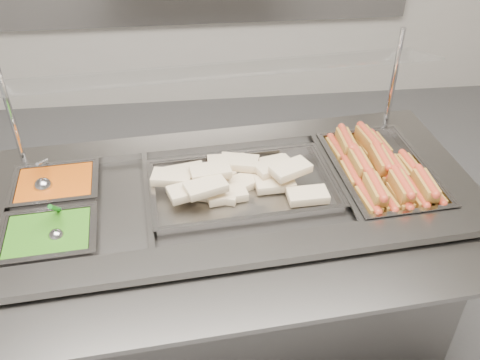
{
  "coord_description": "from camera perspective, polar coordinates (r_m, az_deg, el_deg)",
  "views": [
    {
      "loc": [
        0.0,
        -1.04,
        1.9
      ],
      "look_at": [
        0.16,
        0.39,
        0.82
      ],
      "focal_mm": 40.0,
      "sensor_mm": 36.0,
      "label": 1
    }
  ],
  "objects": [
    {
      "name": "sneeze_guard",
      "position": [
        1.8,
        -2.61,
        11.3
      ],
      "size": [
        1.49,
        0.38,
        0.39
      ],
      "color": "silver",
      "rests_on": "steam_counter"
    },
    {
      "name": "pan_hotdogs",
      "position": [
        1.98,
        14.72,
        0.36
      ],
      "size": [
        0.34,
        0.51,
        0.09
      ],
      "color": "gray",
      "rests_on": "steam_counter"
    },
    {
      "name": "pan_wraps",
      "position": [
        1.83,
        0.27,
        -1.06
      ],
      "size": [
        0.63,
        0.41,
        0.06
      ],
      "color": "gray",
      "rests_on": "steam_counter"
    },
    {
      "name": "tortilla_wraps",
      "position": [
        1.82,
        -0.72,
        0.22
      ],
      "size": [
        0.59,
        0.28,
        0.09
      ],
      "color": "#CDB289",
      "rests_on": "pan_wraps"
    },
    {
      "name": "pan_beans",
      "position": [
        1.95,
        -18.93,
        -1.13
      ],
      "size": [
        0.28,
        0.24,
        0.09
      ],
      "color": "gray",
      "rests_on": "steam_counter"
    },
    {
      "name": "hotdogs_in_buns",
      "position": [
        1.94,
        14.7,
        1.07
      ],
      "size": [
        0.31,
        0.47,
        0.1
      ],
      "color": "#97611F",
      "rests_on": "pan_hotdogs"
    },
    {
      "name": "ladle",
      "position": [
        1.92,
        -20.24,
        -0.48
      ],
      "size": [
        0.06,
        0.18,
        0.13
      ],
      "color": "#A5A4A9",
      "rests_on": "pan_beans"
    },
    {
      "name": "tray_rail",
      "position": [
        1.51,
        1.64,
        -12.37
      ],
      "size": [
        1.62,
        0.46,
        0.05
      ],
      "color": "gray",
      "rests_on": "steam_counter"
    },
    {
      "name": "pan_peas",
      "position": [
        1.75,
        -19.57,
        -6.25
      ],
      "size": [
        0.28,
        0.24,
        0.09
      ],
      "color": "gray",
      "rests_on": "steam_counter"
    },
    {
      "name": "serving_spoon",
      "position": [
        1.71,
        -19.01,
        -5.18
      ],
      "size": [
        0.05,
        0.15,
        0.13
      ],
      "color": "#A5A4A9",
      "rests_on": "pan_peas"
    },
    {
      "name": "steam_counter",
      "position": [
        2.08,
        -1.22,
        -9.47
      ],
      "size": [
        1.73,
        0.88,
        0.8
      ],
      "color": "slate",
      "rests_on": "ground"
    }
  ]
}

